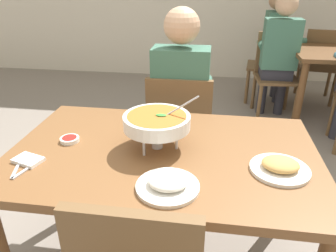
% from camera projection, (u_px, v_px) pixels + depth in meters
% --- Properties ---
extents(dining_table_main, '(1.39, 0.88, 0.76)m').
position_uv_depth(dining_table_main, '(163.00, 169.00, 1.50)').
color(dining_table_main, brown).
rests_on(dining_table_main, ground_plane).
extents(chair_diner_main, '(0.44, 0.44, 0.90)m').
position_uv_depth(chair_diner_main, '(180.00, 129.00, 2.21)').
color(chair_diner_main, brown).
rests_on(chair_diner_main, ground_plane).
extents(diner_main, '(0.40, 0.45, 1.31)m').
position_uv_depth(diner_main, '(181.00, 95.00, 2.14)').
color(diner_main, '#2D2D38').
rests_on(diner_main, ground_plane).
extents(curry_bowl, '(0.33, 0.30, 0.26)m').
position_uv_depth(curry_bowl, '(157.00, 122.00, 1.43)').
color(curry_bowl, silver).
rests_on(curry_bowl, dining_table_main).
extents(rice_plate, '(0.24, 0.24, 0.06)m').
position_uv_depth(rice_plate, '(168.00, 184.00, 1.19)').
color(rice_plate, white).
rests_on(rice_plate, dining_table_main).
extents(appetizer_plate, '(0.24, 0.24, 0.06)m').
position_uv_depth(appetizer_plate, '(280.00, 167.00, 1.30)').
color(appetizer_plate, white).
rests_on(appetizer_plate, dining_table_main).
extents(sauce_dish, '(0.09, 0.09, 0.02)m').
position_uv_depth(sauce_dish, '(70.00, 139.00, 1.53)').
color(sauce_dish, white).
rests_on(sauce_dish, dining_table_main).
extents(napkin_folded, '(0.14, 0.11, 0.02)m').
position_uv_depth(napkin_folded, '(28.00, 160.00, 1.37)').
color(napkin_folded, white).
rests_on(napkin_folded, dining_table_main).
extents(fork_utensil, '(0.06, 0.17, 0.01)m').
position_uv_depth(fork_utensil, '(17.00, 167.00, 1.33)').
color(fork_utensil, silver).
rests_on(fork_utensil, dining_table_main).
extents(spoon_utensil, '(0.06, 0.17, 0.01)m').
position_uv_depth(spoon_utensil, '(29.00, 168.00, 1.32)').
color(spoon_utensil, silver).
rests_on(spoon_utensil, dining_table_main).
extents(chair_bg_left, '(0.49, 0.49, 0.90)m').
position_uv_depth(chair_bg_left, '(274.00, 61.00, 3.90)').
color(chair_bg_left, brown).
rests_on(chair_bg_left, ground_plane).
extents(chair_bg_middle, '(0.47, 0.47, 0.90)m').
position_uv_depth(chair_bg_middle, '(276.00, 70.00, 3.55)').
color(chair_bg_middle, brown).
rests_on(chair_bg_middle, ground_plane).
extents(chair_bg_corner, '(0.50, 0.50, 0.90)m').
position_uv_depth(chair_bg_corner, '(320.00, 62.00, 3.84)').
color(chair_bg_corner, brown).
rests_on(chair_bg_corner, ground_plane).
extents(patron_bg_left, '(0.45, 0.40, 1.31)m').
position_uv_depth(patron_bg_left, '(276.00, 40.00, 3.84)').
color(patron_bg_left, '#2D2D38').
rests_on(patron_bg_left, ground_plane).
extents(patron_bg_middle, '(0.40, 0.45, 1.31)m').
position_uv_depth(patron_bg_middle, '(279.00, 50.00, 3.35)').
color(patron_bg_middle, '#2D2D38').
rests_on(patron_bg_middle, ground_plane).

